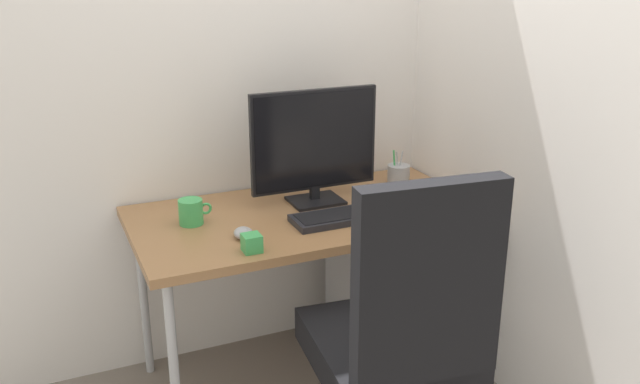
{
  "coord_description": "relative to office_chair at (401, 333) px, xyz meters",
  "views": [
    {
      "loc": [
        -0.95,
        -2.27,
        1.67
      ],
      "look_at": [
        0.02,
        -0.07,
        0.84
      ],
      "focal_mm": 38.01,
      "sensor_mm": 36.0,
      "label": 1
    }
  ],
  "objects": [
    {
      "name": "coffee_mug",
      "position": [
        -0.46,
        0.76,
        0.21
      ],
      "size": [
        0.12,
        0.09,
        0.1
      ],
      "color": "#3FAD59",
      "rests_on": "desk"
    },
    {
      "name": "wall_side_right",
      "position": [
        0.69,
        0.47,
        0.82
      ],
      "size": [
        0.04,
        2.36,
        2.8
      ],
      "primitive_type": "cube",
      "color": "white",
      "rests_on": "ground_plane"
    },
    {
      "name": "desk_clamp_accessory",
      "position": [
        -0.33,
        0.43,
        0.19
      ],
      "size": [
        0.06,
        0.06,
        0.06
      ],
      "primitive_type": "cube",
      "color": "#3FAD59",
      "rests_on": "desk"
    },
    {
      "name": "desk",
      "position": [
        -0.01,
        0.7,
        0.11
      ],
      "size": [
        1.35,
        0.71,
        0.74
      ],
      "color": "#996B42",
      "rests_on": "ground_plane"
    },
    {
      "name": "office_chair",
      "position": [
        0.0,
        0.0,
        0.0
      ],
      "size": [
        0.6,
        0.62,
        1.12
      ],
      "color": "black",
      "rests_on": "ground_plane"
    },
    {
      "name": "monitor",
      "position": [
        0.06,
        0.8,
        0.4
      ],
      "size": [
        0.53,
        0.17,
        0.46
      ],
      "color": "black",
      "rests_on": "desk"
    },
    {
      "name": "notebook",
      "position": [
        0.49,
        0.57,
        0.17
      ],
      "size": [
        0.17,
        0.16,
        0.02
      ],
      "primitive_type": "cube",
      "rotation": [
        0.0,
        0.0,
        -0.05
      ],
      "color": "black",
      "rests_on": "desk"
    },
    {
      "name": "filing_cabinet",
      "position": [
        0.37,
        0.67,
        -0.27
      ],
      "size": [
        0.43,
        0.5,
        0.61
      ],
      "color": "#9EA0A5",
      "rests_on": "ground_plane"
    },
    {
      "name": "mouse",
      "position": [
        -0.32,
        0.55,
        0.18
      ],
      "size": [
        0.08,
        0.1,
        0.04
      ],
      "primitive_type": "ellipsoid",
      "rotation": [
        0.0,
        0.0,
        -0.15
      ],
      "color": "#9EA0A5",
      "rests_on": "desk"
    },
    {
      "name": "keyboard",
      "position": [
        0.09,
        0.57,
        0.17
      ],
      "size": [
        0.43,
        0.15,
        0.03
      ],
      "color": "black",
      "rests_on": "desk"
    },
    {
      "name": "pen_holder",
      "position": [
        0.48,
        0.87,
        0.2
      ],
      "size": [
        0.1,
        0.1,
        0.15
      ],
      "color": "#9EA0A5",
      "rests_on": "desk"
    },
    {
      "name": "wall_back",
      "position": [
        -0.01,
        1.09,
        0.82
      ],
      "size": [
        3.0,
        0.04,
        2.8
      ],
      "primitive_type": "cube",
      "color": "white",
      "rests_on": "ground_plane"
    },
    {
      "name": "ground_plane",
      "position": [
        -0.01,
        0.7,
        -0.58
      ],
      "size": [
        8.0,
        8.0,
        0.0
      ],
      "primitive_type": "plane",
      "color": "slate"
    }
  ]
}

